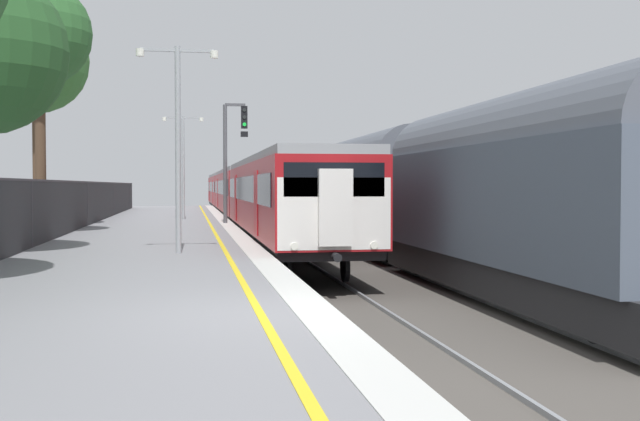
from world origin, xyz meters
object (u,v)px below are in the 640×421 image
(platform_lamp_mid, at_px, (178,130))
(background_tree_back, at_px, (37,63))
(signal_gantry, at_px, (231,149))
(freight_train_adjacent_track, at_px, (420,189))
(platform_lamp_far, at_px, (183,158))
(commuter_train_at_platform, at_px, (243,192))
(background_tree_centre, at_px, (36,38))

(platform_lamp_mid, xyz_separation_m, background_tree_back, (-5.68, 13.01, 3.51))
(signal_gantry, xyz_separation_m, platform_lamp_mid, (-2.13, -15.23, -0.26))
(signal_gantry, bearing_deg, freight_train_adjacent_track, -62.63)
(platform_lamp_far, bearing_deg, signal_gantry, -63.63)
(signal_gantry, xyz_separation_m, background_tree_back, (-7.80, -2.22, 3.25))
(commuter_train_at_platform, distance_m, background_tree_back, 19.14)
(background_tree_back, bearing_deg, signal_gantry, 15.86)
(freight_train_adjacent_track, xyz_separation_m, signal_gantry, (-5.49, 10.60, 1.75))
(signal_gantry, height_order, platform_lamp_mid, signal_gantry)
(commuter_train_at_platform, relative_size, signal_gantry, 11.60)
(platform_lamp_mid, bearing_deg, background_tree_centre, 121.25)
(signal_gantry, relative_size, background_tree_centre, 0.63)
(platform_lamp_mid, distance_m, platform_lamp_far, 19.52)
(freight_train_adjacent_track, bearing_deg, background_tree_back, 147.75)
(platform_lamp_mid, relative_size, platform_lamp_far, 1.00)
(background_tree_centre, bearing_deg, background_tree_back, 100.21)
(freight_train_adjacent_track, distance_m, platform_lamp_mid, 9.03)
(commuter_train_at_platform, height_order, platform_lamp_far, platform_lamp_far)
(signal_gantry, distance_m, platform_lamp_far, 4.80)
(commuter_train_at_platform, xyz_separation_m, platform_lamp_mid, (-3.61, -28.88, 1.79))
(commuter_train_at_platform, distance_m, platform_lamp_far, 10.19)
(background_tree_centre, distance_m, background_tree_back, 5.28)
(freight_train_adjacent_track, relative_size, platform_lamp_far, 5.62)
(background_tree_back, bearing_deg, platform_lamp_mid, -66.42)
(freight_train_adjacent_track, relative_size, background_tree_centre, 3.39)
(freight_train_adjacent_track, xyz_separation_m, background_tree_centre, (-12.36, 3.19, 5.06))
(platform_lamp_far, distance_m, background_tree_centre, 13.12)
(background_tree_centre, bearing_deg, signal_gantry, 47.17)
(background_tree_back, bearing_deg, commuter_train_at_platform, 59.66)
(platform_lamp_far, xyz_separation_m, background_tree_centre, (-4.74, -11.70, 3.56))
(commuter_train_at_platform, height_order, signal_gantry, signal_gantry)
(commuter_train_at_platform, bearing_deg, background_tree_back, -120.34)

